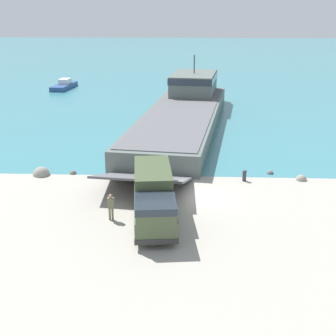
{
  "coord_description": "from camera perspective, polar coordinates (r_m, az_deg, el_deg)",
  "views": [
    {
      "loc": [
        -0.55,
        -31.2,
        13.01
      ],
      "look_at": [
        -2.03,
        1.55,
        1.7
      ],
      "focal_mm": 50.0,
      "sensor_mm": 36.0,
      "label": 1
    }
  ],
  "objects": [
    {
      "name": "ground_plane",
      "position": [
        33.81,
        3.33,
        -3.63
      ],
      "size": [
        240.0,
        240.0,
        0.0
      ],
      "primitive_type": "plane",
      "color": "#9E998E"
    },
    {
      "name": "moored_boat_a",
      "position": [
        81.75,
        -12.55,
        9.81
      ],
      "size": [
        3.03,
        7.61,
        1.58
      ],
      "rotation": [
        0.0,
        0.0,
        3.05
      ],
      "color": "navy",
      "rests_on": "ground_plane"
    },
    {
      "name": "soldier_on_ramp",
      "position": [
        30.15,
        -6.99,
        -4.52
      ],
      "size": [
        0.46,
        0.28,
        1.78
      ],
      "rotation": [
        0.0,
        0.0,
        1.66
      ],
      "color": "#6B664C",
      "rests_on": "ground_plane"
    },
    {
      "name": "mooring_bollard",
      "position": [
        37.25,
        9.3,
        -0.85
      ],
      "size": [
        0.35,
        0.35,
        0.92
      ],
      "color": "#333338",
      "rests_on": "ground_plane"
    },
    {
      "name": "shoreline_rock_a",
      "position": [
        39.6,
        -15.17,
        -0.83
      ],
      "size": [
        1.38,
        1.38,
        1.38
      ],
      "primitive_type": "sphere",
      "color": "gray",
      "rests_on": "ground_plane"
    },
    {
      "name": "shoreline_rock_c",
      "position": [
        39.47,
        12.33,
        -0.67
      ],
      "size": [
        0.55,
        0.55,
        0.55
      ],
      "primitive_type": "sphere",
      "color": "#66605B",
      "rests_on": "ground_plane"
    },
    {
      "name": "shoreline_rock_d",
      "position": [
        38.62,
        15.92,
        -1.42
      ],
      "size": [
        0.86,
        0.86,
        0.86
      ],
      "primitive_type": "sphere",
      "color": "gray",
      "rests_on": "ground_plane"
    },
    {
      "name": "shoreline_rock_b",
      "position": [
        39.32,
        -11.5,
        -0.69
      ],
      "size": [
        0.57,
        0.57,
        0.57
      ],
      "primitive_type": "sphere",
      "color": "#66605B",
      "rests_on": "ground_plane"
    },
    {
      "name": "military_truck",
      "position": [
        29.77,
        -1.77,
        -3.47
      ],
      "size": [
        3.37,
        8.33,
        3.13
      ],
      "rotation": [
        0.0,
        0.0,
        -1.46
      ],
      "color": "#475638",
      "rests_on": "ground_plane"
    },
    {
      "name": "water_surface",
      "position": [
        126.34,
        2.9,
        13.11
      ],
      "size": [
        240.0,
        180.0,
        0.01
      ],
      "primitive_type": "cube",
      "color": "teal",
      "rests_on": "ground_plane"
    },
    {
      "name": "landing_craft",
      "position": [
        55.93,
        2.09,
        7.28
      ],
      "size": [
        12.1,
        39.82,
        7.02
      ],
      "rotation": [
        0.0,
        0.0,
        -0.13
      ],
      "color": "#56605B",
      "rests_on": "ground_plane"
    }
  ]
}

